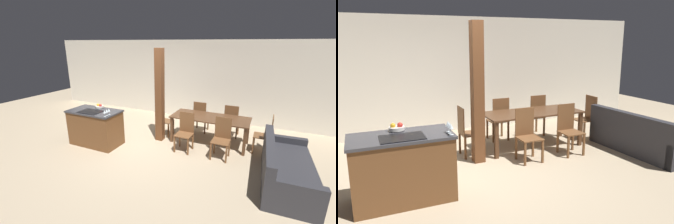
% 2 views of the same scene
% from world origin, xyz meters
% --- Properties ---
extents(ground_plane, '(16.00, 16.00, 0.00)m').
position_xyz_m(ground_plane, '(0.00, 0.00, 0.00)').
color(ground_plane, tan).
extents(wall_back, '(11.20, 0.08, 2.70)m').
position_xyz_m(wall_back, '(0.00, 2.83, 1.35)').
color(wall_back, silver).
rests_on(wall_back, ground_plane).
extents(kitchen_island, '(1.35, 0.74, 0.94)m').
position_xyz_m(kitchen_island, '(-1.22, -0.42, 0.47)').
color(kitchen_island, brown).
rests_on(kitchen_island, ground_plane).
extents(fruit_bowl, '(0.21, 0.21, 0.11)m').
position_xyz_m(fruit_bowl, '(-1.24, -0.19, 0.98)').
color(fruit_bowl, silver).
rests_on(fruit_bowl, kitchen_island).
extents(wine_glass_near, '(0.06, 0.06, 0.16)m').
position_xyz_m(wine_glass_near, '(-0.61, -0.72, 1.05)').
color(wine_glass_near, silver).
rests_on(wine_glass_near, kitchen_island).
extents(wine_glass_middle, '(0.06, 0.06, 0.16)m').
position_xyz_m(wine_glass_middle, '(-0.61, -0.64, 1.05)').
color(wine_glass_middle, silver).
rests_on(wine_glass_middle, kitchen_island).
extents(wine_glass_far, '(0.06, 0.06, 0.16)m').
position_xyz_m(wine_glass_far, '(-0.61, -0.56, 1.05)').
color(wine_glass_far, silver).
rests_on(wine_glass_far, kitchen_island).
extents(dining_table, '(2.02, 0.86, 0.73)m').
position_xyz_m(dining_table, '(1.50, 0.90, 0.64)').
color(dining_table, '#51331E').
rests_on(dining_table, ground_plane).
extents(dining_chair_near_left, '(0.40, 0.40, 0.96)m').
position_xyz_m(dining_chair_near_left, '(1.05, 0.25, 0.49)').
color(dining_chair_near_left, brown).
rests_on(dining_chair_near_left, ground_plane).
extents(dining_chair_near_right, '(0.40, 0.40, 0.96)m').
position_xyz_m(dining_chair_near_right, '(1.96, 0.25, 0.49)').
color(dining_chair_near_right, brown).
rests_on(dining_chair_near_right, ground_plane).
extents(dining_chair_far_left, '(0.40, 0.40, 0.96)m').
position_xyz_m(dining_chair_far_left, '(1.05, 1.55, 0.49)').
color(dining_chair_far_left, brown).
rests_on(dining_chair_far_left, ground_plane).
extents(dining_chair_far_right, '(0.40, 0.40, 0.96)m').
position_xyz_m(dining_chair_far_right, '(1.96, 1.55, 0.49)').
color(dining_chair_far_right, brown).
rests_on(dining_chair_far_right, ground_plane).
extents(dining_chair_head_end, '(0.40, 0.40, 0.96)m').
position_xyz_m(dining_chair_head_end, '(0.11, 0.90, 0.49)').
color(dining_chair_head_end, brown).
rests_on(dining_chair_head_end, ground_plane).
extents(dining_chair_foot_end, '(0.40, 0.40, 0.96)m').
position_xyz_m(dining_chair_foot_end, '(2.89, 0.90, 0.49)').
color(dining_chair_foot_end, brown).
rests_on(dining_chair_foot_end, ground_plane).
extents(couch, '(0.96, 2.06, 0.80)m').
position_xyz_m(couch, '(3.29, -0.27, 0.28)').
color(couch, '#2D2D33').
rests_on(couch, ground_plane).
extents(timber_post, '(0.20, 0.20, 2.48)m').
position_xyz_m(timber_post, '(0.20, 0.53, 1.24)').
color(timber_post, brown).
rests_on(timber_post, ground_plane).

